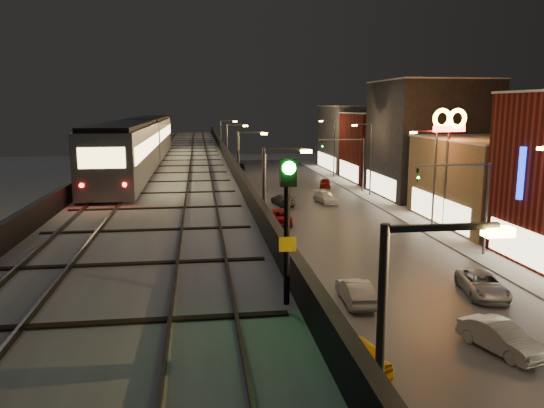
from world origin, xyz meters
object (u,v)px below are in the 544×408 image
car_near_white (356,292)px  car_onc_silver (500,339)px  car_taxi (353,353)px  car_far_white (241,167)px  car_mid_dark (283,200)px  subway_train (141,142)px  car_mid_silver (278,217)px  car_onc_red (325,183)px  car_onc_dark (483,285)px  rail_signal (288,202)px  car_onc_white (326,198)px

car_near_white → car_onc_silver: bearing=127.2°
car_taxi → car_far_white: car_taxi is taller
car_near_white → car_mid_dark: bearing=-89.4°
subway_train → car_mid_silver: bearing=27.1°
subway_train → car_onc_red: 35.98m
car_taxi → car_onc_dark: car_taxi is taller
car_mid_silver → car_onc_red: size_ratio=1.43×
rail_signal → car_onc_white: (12.48, 47.50, -8.35)m
car_taxi → rail_signal: bearing=50.6°
car_near_white → car_onc_white: size_ratio=0.91×
car_far_white → car_onc_white: car_onc_white is taller
car_near_white → car_far_white: bearing=-86.9°
car_onc_red → car_taxi: bearing=-88.7°
car_near_white → subway_train: bearing=-47.1°
rail_signal → car_near_white: size_ratio=0.81×
car_near_white → car_mid_silver: bearing=-84.7°
car_onc_white → car_onc_red: car_onc_white is taller
car_near_white → car_onc_dark: car_near_white is taller
car_far_white → car_onc_silver: size_ratio=0.87×
car_mid_dark → car_onc_dark: (7.13, -30.29, 0.02)m
car_mid_silver → car_onc_dark: 22.79m
car_onc_silver → car_onc_white: 37.86m
car_far_white → rail_signal: bearing=91.2°
car_far_white → car_onc_white: bearing=106.9°
car_onc_silver → car_onc_red: bearing=68.5°
car_mid_silver → car_far_white: car_mid_silver is taller
rail_signal → car_taxi: rail_signal is taller
car_near_white → car_onc_white: (5.78, 31.10, -0.02)m
car_mid_dark → car_onc_silver: car_onc_silver is taller
car_mid_silver → rail_signal: bearing=87.2°
rail_signal → car_taxi: (4.39, 9.10, -8.29)m
car_onc_dark → car_onc_silver: bearing=-102.6°
car_far_white → car_onc_silver: car_onc_silver is taller
subway_train → car_onc_white: size_ratio=7.66×
car_mid_silver → car_onc_red: car_mid_silver is taller
car_taxi → car_onc_red: 51.25m
car_far_white → car_onc_white: size_ratio=0.79×
car_mid_dark → car_onc_white: 5.12m
subway_train → rail_signal: size_ratio=10.37×
rail_signal → car_onc_silver: size_ratio=0.81×
car_onc_white → car_far_white: bearing=92.5°
car_near_white → car_mid_silver: size_ratio=0.80×
car_mid_dark → car_onc_silver: bearing=85.7°
rail_signal → car_mid_dark: 48.24m
rail_signal → car_onc_red: (15.20, 59.20, -8.39)m
car_far_white → car_onc_dark: (9.24, -64.75, 0.04)m
subway_train → car_mid_silver: subway_train is taller
subway_train → car_mid_silver: (11.83, 6.05, -7.61)m
subway_train → car_onc_red: bearing=52.1°
subway_train → car_onc_dark: size_ratio=7.41×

